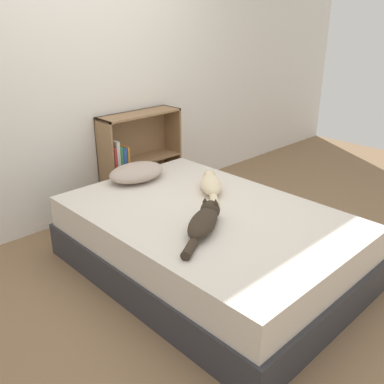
# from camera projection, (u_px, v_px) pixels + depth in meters

# --- Properties ---
(ground_plane) EXTENTS (8.00, 8.00, 0.00)m
(ground_plane) POSITION_uv_depth(u_px,v_px,m) (206.00, 270.00, 3.23)
(ground_plane) COLOR #846647
(wall_back) EXTENTS (8.00, 0.06, 2.50)m
(wall_back) POSITION_uv_depth(u_px,v_px,m) (86.00, 80.00, 3.74)
(wall_back) COLOR white
(wall_back) RESTS_ON ground_plane
(bed) EXTENTS (1.42, 2.09, 0.50)m
(bed) POSITION_uv_depth(u_px,v_px,m) (207.00, 242.00, 3.14)
(bed) COLOR #333338
(bed) RESTS_ON ground_plane
(pillow) EXTENTS (0.50, 0.35, 0.14)m
(pillow) POSITION_uv_depth(u_px,v_px,m) (137.00, 172.00, 3.58)
(pillow) COLOR #B29E8E
(pillow) RESTS_ON bed
(cat_light) EXTENTS (0.41, 0.46, 0.14)m
(cat_light) POSITION_uv_depth(u_px,v_px,m) (211.00, 184.00, 3.36)
(cat_light) COLOR beige
(cat_light) RESTS_ON bed
(cat_dark) EXTENTS (0.57, 0.39, 0.16)m
(cat_dark) POSITION_uv_depth(u_px,v_px,m) (204.00, 221.00, 2.76)
(cat_dark) COLOR #33281E
(cat_dark) RESTS_ON bed
(bookshelf) EXTENTS (0.84, 0.26, 0.92)m
(bookshelf) POSITION_uv_depth(u_px,v_px,m) (136.00, 158.00, 4.21)
(bookshelf) COLOR #8E6B47
(bookshelf) RESTS_ON ground_plane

